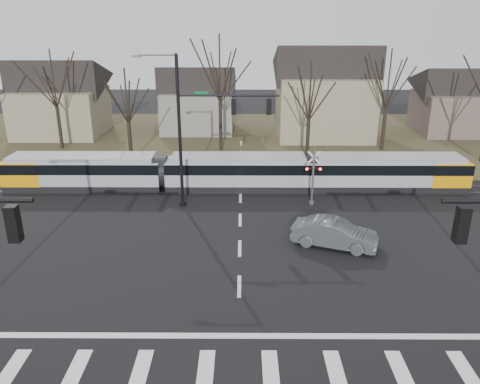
{
  "coord_description": "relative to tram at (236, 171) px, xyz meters",
  "views": [
    {
      "loc": [
        0.15,
        -17.71,
        12.18
      ],
      "look_at": [
        0.0,
        9.0,
        2.3
      ],
      "focal_mm": 35.0,
      "sensor_mm": 36.0,
      "label": 1
    }
  ],
  "objects": [
    {
      "name": "crosswalk",
      "position": [
        0.32,
        -20.0,
        -1.43
      ],
      "size": [
        27.0,
        2.6,
        0.01
      ],
      "color": "silver",
      "rests_on": "ground"
    },
    {
      "name": "grass_verge",
      "position": [
        0.32,
        16.0,
        -1.43
      ],
      "size": [
        140.0,
        28.0,
        0.01
      ],
      "primitive_type": "cube",
      "color": "#38331E",
      "rests_on": "ground"
    },
    {
      "name": "stop_line",
      "position": [
        0.32,
        -17.8,
        -1.43
      ],
      "size": [
        28.0,
        0.35,
        0.01
      ],
      "primitive_type": "cube",
      "color": "silver",
      "rests_on": "ground"
    },
    {
      "name": "house_a",
      "position": [
        -19.68,
        18.0,
        3.03
      ],
      "size": [
        9.72,
        8.64,
        8.6
      ],
      "color": "gray",
      "rests_on": "ground"
    },
    {
      "name": "lane_dashes",
      "position": [
        0.32,
        -0.0,
        -1.43
      ],
      "size": [
        0.18,
        30.0,
        0.01
      ],
      "color": "silver",
      "rests_on": "ground"
    },
    {
      "name": "house_c",
      "position": [
        9.32,
        17.0,
        3.8
      ],
      "size": [
        10.8,
        8.64,
        10.1
      ],
      "color": "gray",
      "rests_on": "ground"
    },
    {
      "name": "ground",
      "position": [
        0.32,
        -16.0,
        -1.44
      ],
      "size": [
        140.0,
        140.0,
        0.0
      ],
      "primitive_type": "plane",
      "color": "black"
    },
    {
      "name": "tree_row",
      "position": [
        2.32,
        10.0,
        3.56
      ],
      "size": [
        59.2,
        7.2,
        10.0
      ],
      "color": "black",
      "rests_on": "ground"
    },
    {
      "name": "sedan",
      "position": [
        5.7,
        -9.66,
        -0.65
      ],
      "size": [
        4.76,
        5.87,
        1.58
      ],
      "primitive_type": "imported",
      "rotation": [
        0.0,
        0.0,
        1.22
      ],
      "color": "#4A4D51",
      "rests_on": "ground"
    },
    {
      "name": "signal_pole_far",
      "position": [
        -2.09,
        -3.5,
        4.26
      ],
      "size": [
        9.28,
        0.44,
        10.2
      ],
      "color": "black",
      "rests_on": "ground"
    },
    {
      "name": "rail_crossing_signal",
      "position": [
        5.32,
        -3.21,
        0.45
      ],
      "size": [
        1.08,
        0.36,
        4.0
      ],
      "color": "#59595B",
      "rests_on": "ground"
    },
    {
      "name": "rail_pair",
      "position": [
        0.32,
        -0.2,
        -1.41
      ],
      "size": [
        90.0,
        1.52,
        0.06
      ],
      "color": "#59595E",
      "rests_on": "ground"
    },
    {
      "name": "tram",
      "position": [
        0.0,
        0.0,
        0.0
      ],
      "size": [
        34.77,
        2.58,
        2.64
      ],
      "color": "gray",
      "rests_on": "ground"
    },
    {
      "name": "house_d",
      "position": [
        24.32,
        19.0,
        2.53
      ],
      "size": [
        8.64,
        7.56,
        7.65
      ],
      "color": "brown",
      "rests_on": "ground"
    },
    {
      "name": "house_b",
      "position": [
        -4.68,
        20.0,
        2.53
      ],
      "size": [
        8.64,
        7.56,
        7.65
      ],
      "color": "slate",
      "rests_on": "ground"
    }
  ]
}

